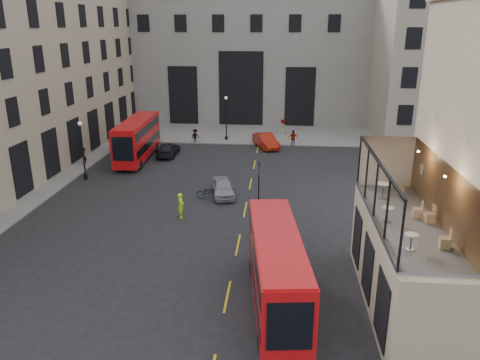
# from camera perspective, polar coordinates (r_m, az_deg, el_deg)

# --- Properties ---
(ground) EXTENTS (140.00, 140.00, 0.00)m
(ground) POSITION_cam_1_polar(r_m,az_deg,el_deg) (24.84, 3.18, -14.20)
(ground) COLOR black
(ground) RESTS_ON ground
(host_frontage) EXTENTS (3.00, 11.00, 4.50)m
(host_frontage) POSITION_cam_1_polar(r_m,az_deg,el_deg) (24.44, 18.92, -9.75)
(host_frontage) COLOR tan
(host_frontage) RESTS_ON ground
(cafe_floor) EXTENTS (3.00, 10.00, 0.10)m
(cafe_floor) POSITION_cam_1_polar(r_m,az_deg,el_deg) (23.48, 19.49, -4.78)
(cafe_floor) COLOR slate
(cafe_floor) RESTS_ON host_frontage
(gateway) EXTENTS (35.00, 10.60, 18.00)m
(gateway) POSITION_cam_1_polar(r_m,az_deg,el_deg) (69.24, 0.49, 15.15)
(gateway) COLOR gray
(gateway) RESTS_ON ground
(building_right) EXTENTS (16.60, 18.60, 20.00)m
(building_right) POSITION_cam_1_polar(r_m,az_deg,el_deg) (64.00, 23.55, 14.32)
(building_right) COLOR gray
(building_right) RESTS_ON ground
(pavement_far) EXTENTS (40.00, 12.00, 0.12)m
(pavement_far) POSITION_cam_1_polar(r_m,az_deg,el_deg) (60.75, -1.23, 5.79)
(pavement_far) COLOR slate
(pavement_far) RESTS_ON ground
(traffic_light_near) EXTENTS (0.16, 0.20, 3.80)m
(traffic_light_near) POSITION_cam_1_polar(r_m,az_deg,el_deg) (34.73, 2.30, 0.04)
(traffic_light_near) COLOR black
(traffic_light_near) RESTS_ON ground
(traffic_light_far) EXTENTS (0.16, 0.20, 3.80)m
(traffic_light_far) POSITION_cam_1_polar(r_m,az_deg,el_deg) (52.47, -12.33, 5.98)
(traffic_light_far) COLOR black
(traffic_light_far) RESTS_ON ground
(street_lamp_a) EXTENTS (0.36, 0.36, 5.33)m
(street_lamp_a) POSITION_cam_1_polar(r_m,az_deg,el_deg) (44.07, -18.57, 3.04)
(street_lamp_a) COLOR black
(street_lamp_a) RESTS_ON ground
(street_lamp_b) EXTENTS (0.36, 0.36, 5.33)m
(street_lamp_b) POSITION_cam_1_polar(r_m,az_deg,el_deg) (56.38, -1.69, 7.21)
(street_lamp_b) COLOR black
(street_lamp_b) RESTS_ON ground
(bus_near) EXTENTS (3.35, 9.94, 3.89)m
(bus_near) POSITION_cam_1_polar(r_m,az_deg,el_deg) (23.18, 4.47, -10.52)
(bus_near) COLOR red
(bus_near) RESTS_ON ground
(bus_far) EXTENTS (2.78, 10.50, 4.16)m
(bus_far) POSITION_cam_1_polar(r_m,az_deg,el_deg) (49.41, -12.40, 5.10)
(bus_far) COLOR red
(bus_far) RESTS_ON ground
(car_a) EXTENTS (2.59, 4.45, 1.42)m
(car_a) POSITION_cam_1_polar(r_m,az_deg,el_deg) (38.22, -2.13, -0.93)
(car_a) COLOR gray
(car_a) RESTS_ON ground
(car_b) EXTENTS (3.43, 5.15, 1.61)m
(car_b) POSITION_cam_1_polar(r_m,az_deg,el_deg) (53.38, 3.17, 4.80)
(car_b) COLOR #9F1909
(car_b) RESTS_ON ground
(car_c) EXTENTS (1.92, 4.70, 1.36)m
(car_c) POSITION_cam_1_polar(r_m,az_deg,el_deg) (50.62, -8.77, 3.70)
(car_c) COLOR black
(car_c) RESTS_ON ground
(bicycle) EXTENTS (2.06, 1.06, 1.03)m
(bicycle) POSITION_cam_1_polar(r_m,az_deg,el_deg) (37.84, -3.81, -1.48)
(bicycle) COLOR gray
(bicycle) RESTS_ON ground
(cyclist) EXTENTS (0.55, 0.75, 1.88)m
(cyclist) POSITION_cam_1_polar(r_m,az_deg,el_deg) (34.12, -7.20, -3.10)
(cyclist) COLOR #DEFF1A
(cyclist) RESTS_ON ground
(pedestrian_a) EXTENTS (0.95, 0.74, 1.95)m
(pedestrian_a) POSITION_cam_1_polar(r_m,az_deg,el_deg) (53.33, -15.37, 4.34)
(pedestrian_a) COLOR gray
(pedestrian_a) RESTS_ON ground
(pedestrian_b) EXTENTS (1.21, 1.23, 1.70)m
(pedestrian_b) POSITION_cam_1_polar(r_m,az_deg,el_deg) (55.54, -5.48, 5.33)
(pedestrian_b) COLOR gray
(pedestrian_b) RESTS_ON ground
(pedestrian_c) EXTENTS (1.15, 0.67, 1.84)m
(pedestrian_c) POSITION_cam_1_polar(r_m,az_deg,el_deg) (54.42, 6.51, 5.10)
(pedestrian_c) COLOR gray
(pedestrian_c) RESTS_ON ground
(pedestrian_d) EXTENTS (0.84, 1.07, 1.92)m
(pedestrian_d) POSITION_cam_1_polar(r_m,az_deg,el_deg) (60.20, 5.22, 6.48)
(pedestrian_d) COLOR gray
(pedestrian_d) RESTS_ON ground
(pedestrian_e) EXTENTS (0.43, 0.64, 1.73)m
(pedestrian_e) POSITION_cam_1_polar(r_m,az_deg,el_deg) (49.29, -18.48, 2.77)
(pedestrian_e) COLOR gray
(pedestrian_e) RESTS_ON ground
(cafe_table_near) EXTENTS (0.56, 0.56, 0.70)m
(cafe_table_near) POSITION_cam_1_polar(r_m,az_deg,el_deg) (20.43, 20.16, -6.83)
(cafe_table_near) COLOR beige
(cafe_table_near) RESTS_ON cafe_floor
(cafe_table_mid) EXTENTS (0.57, 0.57, 0.71)m
(cafe_table_mid) POSITION_cam_1_polar(r_m,az_deg,el_deg) (22.86, 17.54, -3.79)
(cafe_table_mid) COLOR beige
(cafe_table_mid) RESTS_ON cafe_floor
(cafe_table_far) EXTENTS (0.67, 0.67, 0.84)m
(cafe_table_far) POSITION_cam_1_polar(r_m,az_deg,el_deg) (25.79, 17.04, -1.00)
(cafe_table_far) COLOR white
(cafe_table_far) RESTS_ON cafe_floor
(cafe_chair_a) EXTENTS (0.46, 0.46, 0.87)m
(cafe_chair_a) POSITION_cam_1_polar(r_m,az_deg,el_deg) (21.20, 23.74, -6.94)
(cafe_chair_a) COLOR tan
(cafe_chair_a) RESTS_ON cafe_floor
(cafe_chair_b) EXTENTS (0.47, 0.47, 0.85)m
(cafe_chair_b) POSITION_cam_1_polar(r_m,az_deg,el_deg) (23.93, 20.85, -3.71)
(cafe_chair_b) COLOR tan
(cafe_chair_b) RESTS_ON cafe_floor
(cafe_chair_c) EXTENTS (0.46, 0.46, 0.85)m
(cafe_chair_c) POSITION_cam_1_polar(r_m,az_deg,el_deg) (23.58, 22.10, -4.19)
(cafe_chair_c) COLOR tan
(cafe_chair_c) RESTS_ON cafe_floor
(cafe_chair_d) EXTENTS (0.43, 0.43, 0.80)m
(cafe_chair_d) POSITION_cam_1_polar(r_m,az_deg,el_deg) (27.06, 18.94, -0.99)
(cafe_chair_d) COLOR tan
(cafe_chair_d) RESTS_ON cafe_floor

